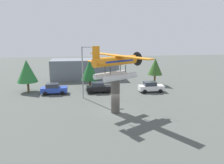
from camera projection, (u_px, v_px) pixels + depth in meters
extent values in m
plane|color=#4C514C|center=(115.00, 112.00, 27.36)|extent=(140.00, 140.00, 0.00)
cylinder|color=#4C4742|center=(115.00, 96.00, 26.89)|extent=(1.10, 1.10, 4.34)
cylinder|color=silver|center=(121.00, 77.00, 25.58)|extent=(4.48, 3.06, 0.70)
cylinder|color=#333338|center=(126.00, 69.00, 26.53)|extent=(0.14, 0.14, 0.90)
cylinder|color=#333338|center=(110.00, 71.00, 25.06)|extent=(0.14, 0.14, 0.90)
cylinder|color=silver|center=(110.00, 75.00, 27.11)|extent=(4.48, 3.06, 0.70)
cylinder|color=#333338|center=(120.00, 68.00, 27.29)|extent=(0.14, 0.14, 0.90)
cylinder|color=#333338|center=(105.00, 70.00, 25.82)|extent=(0.14, 0.14, 0.90)
cylinder|color=orange|center=(115.00, 61.00, 25.96)|extent=(5.89, 4.12, 1.10)
cube|color=#193399|center=(117.00, 61.00, 26.08)|extent=(4.31, 3.20, 0.20)
cone|color=#262628|center=(135.00, 59.00, 27.94)|extent=(1.05, 1.11, 0.88)
cylinder|color=black|center=(137.00, 59.00, 28.19)|extent=(0.96, 1.57, 1.80)
cube|color=orange|center=(118.00, 56.00, 26.07)|extent=(6.28, 9.49, 0.12)
cube|color=orange|center=(96.00, 62.00, 24.22)|extent=(2.04, 2.76, 0.10)
cube|color=orange|center=(96.00, 52.00, 23.98)|extent=(0.83, 0.56, 1.30)
cube|color=#2847B7|center=(54.00, 90.00, 35.63)|extent=(4.20, 1.70, 0.80)
cube|color=#2D333D|center=(52.00, 85.00, 35.44)|extent=(2.00, 1.56, 0.64)
cylinder|color=black|center=(62.00, 93.00, 35.03)|extent=(0.64, 0.22, 0.64)
cylinder|color=black|center=(63.00, 90.00, 36.77)|extent=(0.64, 0.22, 0.64)
cylinder|color=black|center=(45.00, 94.00, 34.66)|extent=(0.64, 0.22, 0.64)
cylinder|color=black|center=(47.00, 91.00, 36.40)|extent=(0.64, 0.22, 0.64)
cube|color=black|center=(99.00, 88.00, 36.51)|extent=(4.20, 1.70, 0.80)
cube|color=#2D333D|center=(98.00, 84.00, 36.32)|extent=(2.00, 1.56, 0.64)
cylinder|color=black|center=(108.00, 92.00, 35.91)|extent=(0.64, 0.22, 0.64)
cylinder|color=black|center=(106.00, 89.00, 37.65)|extent=(0.64, 0.22, 0.64)
cylinder|color=black|center=(91.00, 92.00, 35.54)|extent=(0.64, 0.22, 0.64)
cylinder|color=black|center=(91.00, 90.00, 37.28)|extent=(0.64, 0.22, 0.64)
cube|color=white|center=(151.00, 88.00, 36.90)|extent=(4.20, 1.70, 0.80)
cube|color=#2D333D|center=(150.00, 84.00, 36.71)|extent=(2.00, 1.56, 0.64)
cylinder|color=black|center=(161.00, 91.00, 36.30)|extent=(0.64, 0.22, 0.64)
cylinder|color=black|center=(157.00, 88.00, 38.04)|extent=(0.64, 0.22, 0.64)
cylinder|color=black|center=(145.00, 92.00, 35.94)|extent=(0.64, 0.22, 0.64)
cylinder|color=black|center=(142.00, 89.00, 37.68)|extent=(0.64, 0.22, 0.64)
cylinder|color=gray|center=(83.00, 73.00, 32.62)|extent=(0.18, 0.18, 7.86)
cylinder|color=gray|center=(87.00, 47.00, 31.90)|extent=(1.60, 0.12, 0.12)
cube|color=silver|center=(92.00, 47.00, 32.00)|extent=(0.50, 0.28, 0.20)
cube|color=slate|center=(85.00, 69.00, 47.71)|extent=(14.31, 5.62, 4.25)
cylinder|color=brown|center=(28.00, 87.00, 37.04)|extent=(0.36, 0.36, 1.68)
cone|color=#287033|center=(27.00, 71.00, 36.45)|extent=(3.39, 3.39, 3.76)
cylinder|color=brown|center=(90.00, 84.00, 39.33)|extent=(0.36, 0.36, 1.58)
cone|color=#1E6028|center=(90.00, 70.00, 38.78)|extent=(3.14, 3.14, 3.49)
cylinder|color=brown|center=(155.00, 80.00, 42.13)|extent=(0.36, 0.36, 1.98)
cone|color=#335B23|center=(155.00, 67.00, 41.58)|extent=(2.82, 2.82, 3.13)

